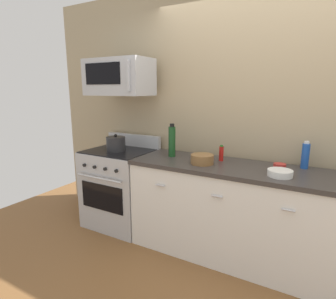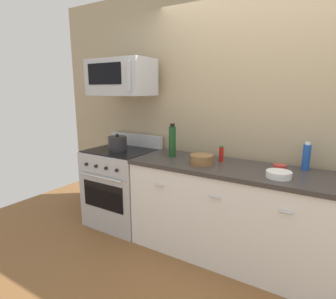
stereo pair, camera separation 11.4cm
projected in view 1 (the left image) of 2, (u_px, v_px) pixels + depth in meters
ground_plane at (254, 261)px, 2.65m from camera, size 6.65×6.65×0.00m
back_wall at (272, 117)px, 2.71m from camera, size 5.55×0.10×2.70m
counter_unit at (257, 217)px, 2.55m from camera, size 2.46×0.66×0.92m
range_oven at (121, 187)px, 3.32m from camera, size 0.76×0.69×1.07m
microwave at (119, 77)px, 3.09m from camera, size 0.74×0.44×0.40m
bottle_soda_blue at (305, 156)px, 2.47m from camera, size 0.07×0.07×0.25m
bottle_wine_green at (172, 141)px, 2.91m from camera, size 0.07×0.07×0.35m
bottle_hot_sauce_red at (221, 153)px, 2.74m from camera, size 0.04×0.04×0.16m
bowl_wooden_salad at (202, 159)px, 2.64m from camera, size 0.22×0.22×0.09m
bowl_red_small at (280, 166)px, 2.48m from camera, size 0.11×0.11×0.05m
bowl_white_ceramic at (280, 173)px, 2.26m from camera, size 0.20×0.20×0.05m
stockpot at (116, 144)px, 3.16m from camera, size 0.22×0.22×0.20m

